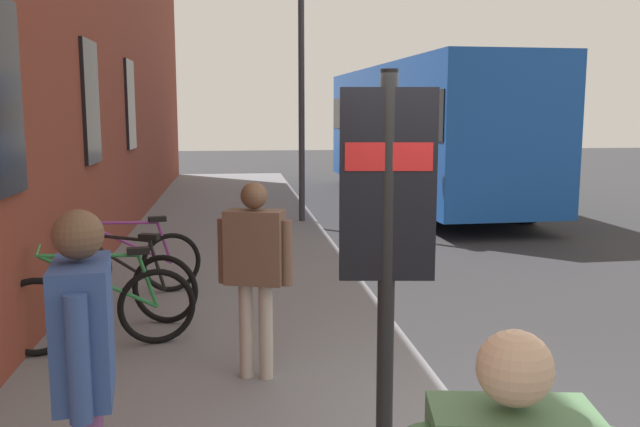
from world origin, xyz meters
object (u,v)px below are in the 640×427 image
bicycle_under_window (127,264)px  city_bus (422,126)px  bicycle_beside_lamp (99,308)px  pedestrian_crossing_street (84,353)px  transit_info_sign (387,211)px  pedestrian_by_facade (255,260)px  bicycle_mid_rack (118,284)px  street_lamp (301,57)px

bicycle_under_window → city_bus: city_bus is taller
bicycle_beside_lamp → bicycle_under_window: (1.82, 0.02, 0.00)m
bicycle_beside_lamp → bicycle_under_window: 1.82m
bicycle_beside_lamp → pedestrian_crossing_street: (-3.05, -0.54, 0.67)m
transit_info_sign → pedestrian_crossing_street: (-0.63, 1.57, -0.54)m
transit_info_sign → city_bus: 13.25m
pedestrian_by_facade → transit_info_sign: bearing=-155.8°
bicycle_mid_rack → pedestrian_by_facade: pedestrian_by_facade is taller
bicycle_mid_rack → pedestrian_by_facade: bearing=-141.6°
city_bus → street_lamp: (-3.14, 3.30, 1.39)m
bicycle_mid_rack → street_lamp: bearing=-22.2°
street_lamp → city_bus: bearing=-46.4°
pedestrian_crossing_street → bicycle_under_window: bearing=6.5°
bicycle_under_window → transit_info_sign: size_ratio=0.71×
bicycle_under_window → pedestrian_by_facade: (-2.66, -1.41, 0.60)m
bicycle_under_window → city_bus: bearing=-34.9°
transit_info_sign → bicycle_beside_lamp: bearing=41.1°
bicycle_mid_rack → pedestrian_by_facade: (-1.73, -1.37, 0.60)m
street_lamp → bicycle_under_window: bearing=154.0°
bicycle_beside_lamp → bicycle_mid_rack: 0.89m
bicycle_beside_lamp → bicycle_under_window: size_ratio=1.03×
city_bus → pedestrian_crossing_street: size_ratio=6.11×
bicycle_mid_rack → city_bus: (9.39, -5.85, 1.41)m
bicycle_under_window → pedestrian_by_facade: 3.07m
bicycle_under_window → pedestrian_by_facade: size_ratio=1.06×
bicycle_beside_lamp → pedestrian_crossing_street: 3.17m
pedestrian_by_facade → street_lamp: (7.97, -1.18, 2.20)m
city_bus → bicycle_under_window: bearing=145.1°
city_bus → transit_info_sign: bearing=163.5°
bicycle_beside_lamp → transit_info_sign: transit_info_sign is taller
bicycle_under_window → transit_info_sign: bearing=-153.4°
bicycle_beside_lamp → pedestrian_crossing_street: size_ratio=1.01×
transit_info_sign → street_lamp: street_lamp is taller
bicycle_under_window → street_lamp: (5.31, -2.59, 2.80)m
transit_info_sign → city_bus: (12.70, -3.77, 0.20)m
bicycle_under_window → street_lamp: size_ratio=0.32×
street_lamp → bicycle_beside_lamp: bearing=160.1°
bicycle_beside_lamp → pedestrian_by_facade: bearing=-120.9°
city_bus → bicycle_beside_lamp: bearing=150.2°
transit_info_sign → street_lamp: (9.56, -0.47, 1.59)m
bicycle_under_window → bicycle_mid_rack: bearing=-177.4°
transit_info_sign → street_lamp: size_ratio=0.44×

